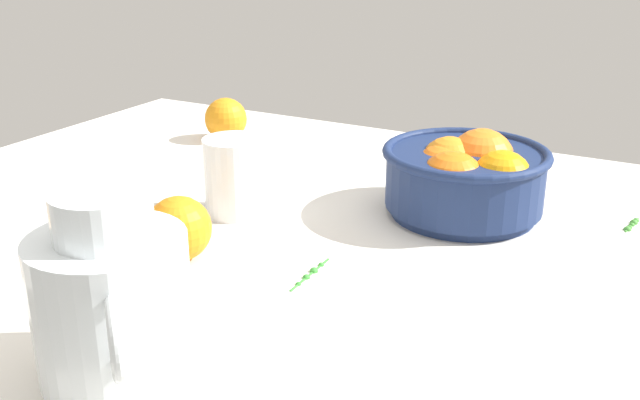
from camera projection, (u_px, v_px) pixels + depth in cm
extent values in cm
cube|color=silver|center=(347.00, 247.00, 89.54)|extent=(135.98, 93.79, 3.00)
cylinder|color=navy|center=(462.00, 210.00, 95.52)|extent=(18.53, 18.53, 1.20)
cylinder|color=navy|center=(464.00, 180.00, 94.02)|extent=(20.15, 20.15, 7.16)
torus|color=navy|center=(466.00, 153.00, 92.75)|extent=(21.35, 21.35, 1.20)
sphere|color=orange|center=(502.00, 181.00, 89.41)|extent=(7.57, 7.57, 7.57)
sphere|color=orange|center=(481.00, 162.00, 95.19)|extent=(8.69, 8.69, 8.69)
sphere|color=orange|center=(449.00, 167.00, 95.19)|extent=(7.93, 7.93, 7.93)
sphere|color=orange|center=(441.00, 174.00, 94.12)|extent=(7.58, 7.58, 7.58)
sphere|color=orange|center=(451.00, 185.00, 89.82)|extent=(8.45, 8.45, 8.45)
cylinder|color=white|center=(113.00, 307.00, 60.30)|extent=(13.00, 13.00, 12.35)
cylinder|color=white|center=(102.00, 215.00, 57.39)|extent=(8.02, 8.02, 3.93)
cone|color=white|center=(98.00, 178.00, 61.35)|extent=(4.10, 4.10, 2.80)
torus|color=white|center=(117.00, 339.00, 53.37)|extent=(5.64, 5.44, 6.63)
cylinder|color=orange|center=(115.00, 328.00, 61.04)|extent=(11.96, 11.96, 8.24)
cylinder|color=white|center=(234.00, 177.00, 94.13)|extent=(8.02, 8.02, 10.09)
cylinder|color=yellow|center=(235.00, 199.00, 95.22)|extent=(7.05, 7.05, 3.94)
sphere|color=orange|center=(179.00, 228.00, 81.87)|extent=(7.39, 7.39, 7.39)
sphere|color=orange|center=(226.00, 119.00, 127.03)|extent=(7.33, 7.33, 7.33)
cylinder|color=#348A30|center=(310.00, 274.00, 79.28)|extent=(0.43, 8.66, 0.30)
sphere|color=#348A30|center=(298.00, 282.00, 77.07)|extent=(0.64, 0.64, 0.64)
sphere|color=#348A30|center=(306.00, 276.00, 78.51)|extent=(0.84, 0.84, 0.84)
sphere|color=#348A30|center=(314.00, 269.00, 79.94)|extent=(0.98, 0.98, 0.98)
sphere|color=#348A30|center=(321.00, 263.00, 81.37)|extent=(0.69, 0.69, 0.69)
cylinder|color=#3E8532|center=(632.00, 224.00, 92.08)|extent=(1.15, 5.43, 0.30)
sphere|color=#3E8532|center=(636.00, 219.00, 93.37)|extent=(0.84, 0.84, 0.84)
sphere|color=#3E8532|center=(634.00, 221.00, 92.70)|extent=(1.00, 1.00, 1.00)
sphere|color=#3E8532|center=(632.00, 223.00, 92.03)|extent=(0.75, 0.75, 0.75)
sphere|color=#3E8532|center=(630.00, 226.00, 91.35)|extent=(0.71, 0.71, 0.71)
sphere|color=#3E8532|center=(628.00, 228.00, 90.68)|extent=(0.98, 0.98, 0.98)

